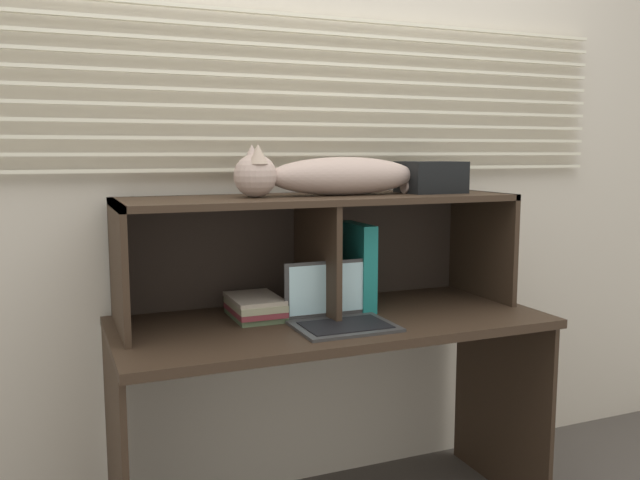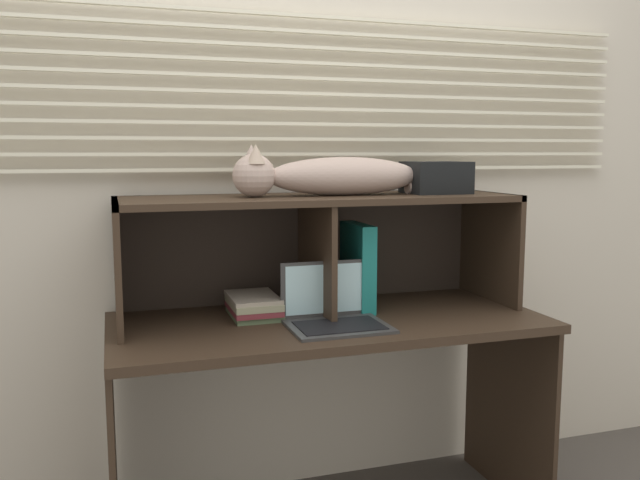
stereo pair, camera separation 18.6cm
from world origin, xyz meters
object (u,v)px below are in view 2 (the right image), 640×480
(laptop, at_px, (334,314))
(binder_upright, at_px, (357,266))
(storage_box, at_px, (436,177))
(book_stack, at_px, (254,306))
(cat, at_px, (330,176))

(laptop, bearing_deg, binder_upright, 51.29)
(storage_box, bearing_deg, binder_upright, 180.00)
(laptop, distance_m, binder_upright, 0.27)
(storage_box, bearing_deg, laptop, -157.34)
(binder_upright, relative_size, book_stack, 1.27)
(binder_upright, distance_m, storage_box, 0.43)
(laptop, relative_size, book_stack, 1.31)
(laptop, height_order, binder_upright, binder_upright)
(book_stack, bearing_deg, storage_box, 0.11)
(laptop, height_order, book_stack, laptop)
(cat, distance_m, binder_upright, 0.34)
(cat, distance_m, book_stack, 0.52)
(cat, height_order, book_stack, cat)
(binder_upright, xyz_separation_m, storage_box, (0.30, 0.00, 0.31))
(laptop, bearing_deg, book_stack, 140.27)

